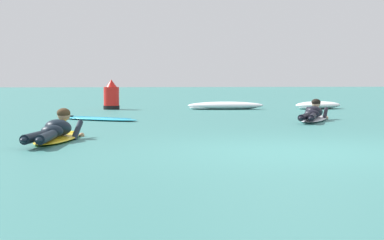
{
  "coord_description": "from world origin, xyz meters",
  "views": [
    {
      "loc": [
        -2.59,
        -8.02,
        0.96
      ],
      "look_at": [
        -0.88,
        4.03,
        0.17
      ],
      "focal_mm": 59.45,
      "sensor_mm": 36.0,
      "label": 1
    }
  ],
  "objects_px": {
    "surfer_far": "(313,115)",
    "drifting_surfboard": "(100,119)",
    "channel_marker_buoy": "(111,98)",
    "surfer_near": "(56,132)"
  },
  "relations": [
    {
      "from": "surfer_far",
      "to": "channel_marker_buoy",
      "type": "distance_m",
      "value": 7.73
    },
    {
      "from": "surfer_far",
      "to": "drifting_surfboard",
      "type": "bearing_deg",
      "value": 169.76
    },
    {
      "from": "surfer_far",
      "to": "drifting_surfboard",
      "type": "relative_size",
      "value": 1.33
    },
    {
      "from": "surfer_near",
      "to": "surfer_far",
      "type": "height_order",
      "value": "same"
    },
    {
      "from": "surfer_near",
      "to": "channel_marker_buoy",
      "type": "xyz_separation_m",
      "value": [
        1.01,
        10.41,
        0.23
      ]
    },
    {
      "from": "surfer_near",
      "to": "drifting_surfboard",
      "type": "height_order",
      "value": "surfer_near"
    },
    {
      "from": "channel_marker_buoy",
      "to": "drifting_surfboard",
      "type": "bearing_deg",
      "value": -93.83
    },
    {
      "from": "surfer_far",
      "to": "drifting_surfboard",
      "type": "distance_m",
      "value": 4.97
    },
    {
      "from": "drifting_surfboard",
      "to": "channel_marker_buoy",
      "type": "height_order",
      "value": "channel_marker_buoy"
    },
    {
      "from": "surfer_far",
      "to": "channel_marker_buoy",
      "type": "height_order",
      "value": "channel_marker_buoy"
    }
  ]
}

